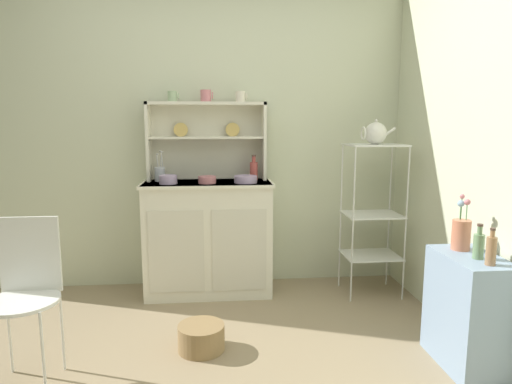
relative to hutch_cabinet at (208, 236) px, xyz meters
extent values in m
cube|color=beige|center=(-0.02, 0.26, 0.80)|extent=(3.84, 0.05, 2.50)
cube|color=silver|center=(0.00, 0.00, -0.01)|extent=(0.96, 0.42, 0.88)
cube|color=beige|center=(-0.23, -0.21, -0.06)|extent=(0.40, 0.01, 0.61)
cube|color=beige|center=(0.23, -0.21, -0.06)|extent=(0.40, 0.01, 0.61)
cube|color=white|center=(0.00, 0.00, 0.42)|extent=(0.99, 0.45, 0.02)
cube|color=silver|center=(0.00, 0.20, 0.73)|extent=(0.92, 0.02, 0.61)
cube|color=silver|center=(-0.45, 0.12, 0.73)|extent=(0.02, 0.18, 0.61)
cube|color=silver|center=(0.45, 0.12, 0.73)|extent=(0.02, 0.18, 0.61)
cube|color=silver|center=(0.00, 0.12, 0.76)|extent=(0.88, 0.16, 0.02)
cube|color=silver|center=(0.00, 0.12, 1.02)|extent=(0.92, 0.18, 0.02)
cylinder|color=#DBB760|center=(-0.20, 0.16, 0.82)|extent=(0.11, 0.03, 0.11)
cylinder|color=#DBB760|center=(0.20, 0.16, 0.82)|extent=(0.11, 0.03, 0.11)
cylinder|color=silver|center=(1.06, -0.30, 0.13)|extent=(0.01, 0.01, 1.17)
cylinder|color=silver|center=(1.46, -0.30, 0.13)|extent=(0.01, 0.01, 1.17)
cylinder|color=silver|center=(1.06, 0.02, 0.13)|extent=(0.01, 0.01, 1.17)
cylinder|color=silver|center=(1.46, 0.02, 0.13)|extent=(0.01, 0.01, 1.17)
cube|color=silver|center=(1.26, -0.14, 0.71)|extent=(0.42, 0.34, 0.01)
cube|color=silver|center=(1.26, -0.14, 0.18)|extent=(0.42, 0.34, 0.01)
cube|color=silver|center=(1.26, -0.14, -0.15)|extent=(0.42, 0.34, 0.01)
cube|color=#849EBC|center=(1.42, -1.21, -0.14)|extent=(0.28, 0.48, 0.62)
cylinder|color=white|center=(-0.77, -1.33, -0.23)|extent=(0.01, 0.01, 0.45)
cylinder|color=white|center=(-1.04, -1.06, -0.23)|extent=(0.01, 0.01, 0.45)
cylinder|color=white|center=(-0.77, -1.06, -0.23)|extent=(0.01, 0.01, 0.45)
cylinder|color=white|center=(-0.90, -1.19, 0.00)|extent=(0.36, 0.36, 0.02)
cube|color=white|center=(-0.90, -1.06, 0.20)|extent=(0.31, 0.02, 0.40)
cylinder|color=#93754C|center=(-0.04, -0.91, -0.37)|extent=(0.27, 0.27, 0.15)
cylinder|color=#9EB78E|center=(-0.26, 0.12, 1.07)|extent=(0.07, 0.07, 0.08)
torus|color=#9EB78E|center=(-0.21, 0.12, 1.08)|extent=(0.01, 0.05, 0.05)
cylinder|color=#D17A84|center=(0.00, 0.12, 1.08)|extent=(0.08, 0.08, 0.09)
torus|color=#D17A84|center=(0.05, 0.12, 1.08)|extent=(0.01, 0.05, 0.05)
cylinder|color=silver|center=(0.26, 0.12, 1.07)|extent=(0.07, 0.07, 0.08)
torus|color=silver|center=(0.31, 0.12, 1.08)|extent=(0.01, 0.05, 0.05)
cylinder|color=#B79ECC|center=(-0.29, -0.07, 0.46)|extent=(0.13, 0.13, 0.06)
cylinder|color=#D17A84|center=(0.00, -0.07, 0.45)|extent=(0.13, 0.13, 0.05)
cylinder|color=#B79ECC|center=(0.29, -0.07, 0.45)|extent=(0.17, 0.17, 0.05)
cylinder|color=#B74C47|center=(0.36, 0.09, 0.50)|extent=(0.06, 0.06, 0.14)
cylinder|color=#B74C47|center=(0.36, 0.09, 0.59)|extent=(0.03, 0.03, 0.05)
cylinder|color=#4C382D|center=(0.36, 0.09, 0.62)|extent=(0.03, 0.03, 0.01)
cylinder|color=#B2B7C6|center=(-0.36, 0.08, 0.48)|extent=(0.08, 0.08, 0.11)
cylinder|color=silver|center=(-0.34, 0.07, 0.56)|extent=(0.02, 0.04, 0.18)
ellipsoid|color=silver|center=(-0.34, 0.07, 0.65)|extent=(0.02, 0.01, 0.01)
cylinder|color=silver|center=(-0.36, 0.10, 0.56)|extent=(0.02, 0.01, 0.18)
ellipsoid|color=silver|center=(-0.36, 0.10, 0.66)|extent=(0.02, 0.01, 0.01)
cylinder|color=silver|center=(-0.38, 0.06, 0.55)|extent=(0.02, 0.01, 0.16)
ellipsoid|color=silver|center=(-0.38, 0.06, 0.64)|extent=(0.02, 0.01, 0.01)
sphere|color=white|center=(1.26, -0.14, 0.80)|extent=(0.16, 0.16, 0.16)
sphere|color=silver|center=(1.26, -0.14, 0.89)|extent=(0.02, 0.02, 0.02)
cylinder|color=white|center=(1.37, -0.14, 0.81)|extent=(0.09, 0.02, 0.07)
torus|color=white|center=(1.16, -0.14, 0.80)|extent=(0.01, 0.10, 0.10)
cylinder|color=#C67556|center=(1.42, -1.09, 0.26)|extent=(0.10, 0.10, 0.17)
cylinder|color=#4C844C|center=(1.42, -1.08, 0.40)|extent=(0.00, 0.01, 0.15)
sphere|color=#D17A84|center=(1.42, -1.08, 0.47)|extent=(0.03, 0.03, 0.03)
cylinder|color=#4C844C|center=(1.44, -1.10, 0.38)|extent=(0.00, 0.01, 0.12)
sphere|color=#D17A84|center=(1.44, -1.10, 0.44)|extent=(0.03, 0.03, 0.03)
cylinder|color=#4C844C|center=(1.41, -1.07, 0.38)|extent=(0.00, 0.01, 0.11)
sphere|color=#8EB2D1|center=(1.41, -1.07, 0.43)|extent=(0.04, 0.04, 0.04)
cylinder|color=#6B8C60|center=(1.42, -1.26, 0.24)|extent=(0.05, 0.05, 0.13)
cylinder|color=#6B8C60|center=(1.42, -1.26, 0.32)|extent=(0.02, 0.02, 0.04)
cylinder|color=#4C382D|center=(1.42, -1.26, 0.35)|extent=(0.03, 0.03, 0.01)
cylinder|color=#99704C|center=(1.42, -1.37, 0.25)|extent=(0.05, 0.05, 0.14)
cylinder|color=#99704C|center=(1.42, -1.37, 0.33)|extent=(0.02, 0.02, 0.03)
cylinder|color=#4C382D|center=(1.42, -1.37, 0.36)|extent=(0.03, 0.03, 0.01)
camera|label=1|loc=(0.06, -3.37, 0.87)|focal=31.14mm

